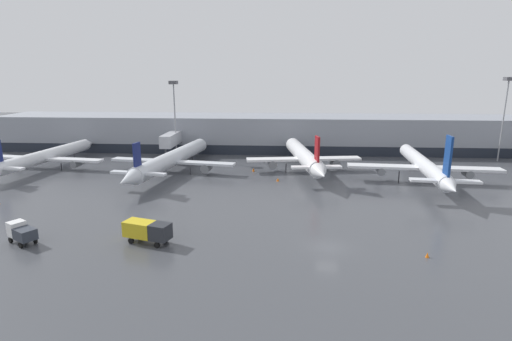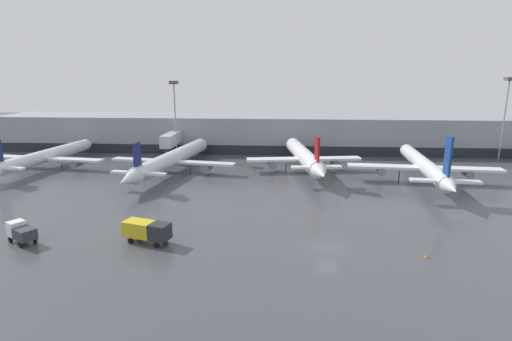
# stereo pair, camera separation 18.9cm
# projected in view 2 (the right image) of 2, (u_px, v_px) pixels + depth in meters

# --- Properties ---
(ground_plane) EXTENTS (320.00, 320.00, 0.00)m
(ground_plane) POSITION_uv_depth(u_px,v_px,m) (327.00, 248.00, 46.34)
(ground_plane) COLOR #424449
(terminal_building) EXTENTS (160.00, 26.45, 9.00)m
(terminal_building) POSITION_uv_depth(u_px,v_px,m) (303.00, 133.00, 105.36)
(terminal_building) COLOR gray
(terminal_building) RESTS_ON ground_plane
(parked_jet_1) EXTENTS (27.53, 35.45, 10.63)m
(parked_jet_1) POSITION_uv_depth(u_px,v_px,m) (424.00, 165.00, 73.18)
(parked_jet_1) COLOR silver
(parked_jet_1) RESTS_ON ground_plane
(parked_jet_2) EXTENTS (26.39, 39.76, 8.44)m
(parked_jet_2) POSITION_uv_depth(u_px,v_px,m) (172.00, 159.00, 81.47)
(parked_jet_2) COLOR silver
(parked_jet_2) RESTS_ON ground_plane
(parked_jet_3) EXTENTS (26.04, 34.93, 8.04)m
(parked_jet_3) POSITION_uv_depth(u_px,v_px,m) (45.00, 156.00, 84.79)
(parked_jet_3) COLOR silver
(parked_jet_3) RESTS_ON ground_plane
(parked_jet_4) EXTENTS (23.74, 34.61, 9.05)m
(parked_jet_4) POSITION_uv_depth(u_px,v_px,m) (304.00, 156.00, 82.13)
(parked_jet_4) COLOR white
(parked_jet_4) RESTS_ON ground_plane
(service_truck_0) EXTENTS (6.12, 3.61, 2.59)m
(service_truck_0) POSITION_uv_depth(u_px,v_px,m) (147.00, 230.00, 47.41)
(service_truck_0) COLOR gold
(service_truck_0) RESTS_ON ground_plane
(service_truck_1) EXTENTS (4.31, 3.57, 2.47)m
(service_truck_1) POSITION_uv_depth(u_px,v_px,m) (21.00, 232.00, 47.39)
(service_truck_1) COLOR #2D333D
(service_truck_1) RESTS_ON ground_plane
(traffic_cone_1) EXTENTS (0.40, 0.40, 0.60)m
(traffic_cone_1) POSITION_uv_depth(u_px,v_px,m) (427.00, 255.00, 43.75)
(traffic_cone_1) COLOR orange
(traffic_cone_1) RESTS_ON ground_plane
(traffic_cone_3) EXTENTS (0.50, 0.50, 0.64)m
(traffic_cone_3) POSITION_uv_depth(u_px,v_px,m) (278.00, 180.00, 75.12)
(traffic_cone_3) COLOR orange
(traffic_cone_3) RESTS_ON ground_plane
(traffic_cone_4) EXTENTS (0.49, 0.49, 0.75)m
(traffic_cone_4) POSITION_uv_depth(u_px,v_px,m) (254.00, 170.00, 82.66)
(traffic_cone_4) COLOR orange
(traffic_cone_4) RESTS_ON ground_plane
(apron_light_mast_1) EXTENTS (1.80, 1.80, 18.17)m
(apron_light_mast_1) POSITION_uv_depth(u_px,v_px,m) (174.00, 97.00, 93.58)
(apron_light_mast_1) COLOR gray
(apron_light_mast_1) RESTS_ON ground_plane
(apron_light_mast_2) EXTENTS (1.80, 1.80, 19.04)m
(apron_light_mast_2) POSITION_uv_depth(u_px,v_px,m) (507.00, 96.00, 89.27)
(apron_light_mast_2) COLOR gray
(apron_light_mast_2) RESTS_ON ground_plane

